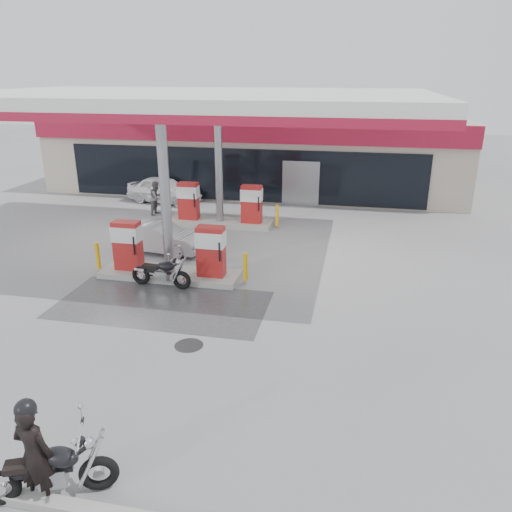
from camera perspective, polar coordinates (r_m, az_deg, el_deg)
The scene contains 14 objects.
ground at distance 14.73m, azimuth -12.53°, elevation -5.27°, with size 90.00×90.00×0.00m, color gray.
wet_patch at distance 14.54m, azimuth -10.72°, elevation -5.47°, with size 6.00×3.00×0.00m, color #4C4C4F.
drain_cover at distance 12.40m, azimuth -7.68°, elevation -10.08°, with size 0.70×0.70×0.01m, color #38383A.
store_building at distance 28.87m, azimuth 0.13°, elevation 11.91°, with size 22.00×8.22×4.00m.
canopy at distance 18.01m, azimuth -7.23°, elevation 17.09°, with size 16.00×10.02×5.51m.
pump_island_near at distance 16.15m, azimuth -9.90°, elevation -0.02°, with size 5.14×1.30×1.78m.
pump_island_far at distance 21.57m, azimuth -4.15°, elevation 5.42°, with size 5.14×1.30×1.78m.
main_motorcycle at distance 8.92m, azimuth -22.33°, elevation -21.86°, with size 1.96×1.06×1.07m.
biker_main at distance 8.71m, azimuth -24.03°, elevation -19.97°, with size 0.63×0.41×1.71m, color black.
parked_motorcycle at distance 15.53m, azimuth -10.71°, elevation -1.94°, with size 1.97×0.76×1.01m.
sedan_white at distance 25.74m, azimuth -10.44°, elevation 7.46°, with size 1.53×3.80×1.30m, color silver.
attendant at distance 23.54m, azimuth -11.30°, elevation 6.54°, with size 0.76×0.59×1.57m, color #595A5E.
hatchback_silver at distance 18.59m, azimuth -11.11°, elevation 2.12°, with size 1.17×3.36×1.11m, color #ADB1B5.
parked_car_left at distance 29.09m, azimuth -12.32°, elevation 8.71°, with size 1.69×4.16×1.21m, color black.
Camera 1 is at (5.75, -12.03, 6.25)m, focal length 35.00 mm.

